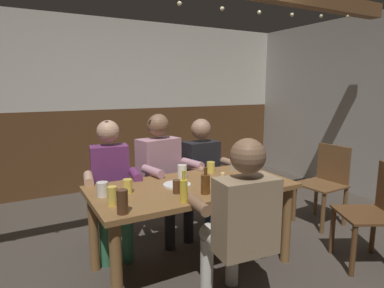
% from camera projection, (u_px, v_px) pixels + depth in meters
% --- Properties ---
extents(ground_plane, '(7.13, 7.13, 0.00)m').
position_uv_depth(ground_plane, '(191.00, 264.00, 2.86)').
color(ground_plane, '#423A33').
extents(back_wall_upper, '(5.94, 0.12, 1.30)m').
position_uv_depth(back_wall_upper, '(107.00, 64.00, 4.75)').
color(back_wall_upper, beige).
extents(back_wall_wainscot, '(5.94, 0.12, 1.20)m').
position_uv_depth(back_wall_wainscot, '(110.00, 149.00, 4.97)').
color(back_wall_wainscot, brown).
rests_on(back_wall_wainscot, ground_plane).
extents(dining_table, '(1.66, 0.83, 0.72)m').
position_uv_depth(dining_table, '(192.00, 197.00, 2.73)').
color(dining_table, brown).
rests_on(dining_table, ground_plane).
extents(person_0, '(0.52, 0.57, 1.22)m').
position_uv_depth(person_0, '(111.00, 181.00, 3.02)').
color(person_0, '#6B2D66').
rests_on(person_0, ground_plane).
extents(person_1, '(0.60, 0.59, 1.26)m').
position_uv_depth(person_1, '(162.00, 170.00, 3.28)').
color(person_1, '#B78493').
rests_on(person_1, ground_plane).
extents(person_2, '(0.53, 0.54, 1.19)m').
position_uv_depth(person_2, '(204.00, 168.00, 3.52)').
color(person_2, black).
rests_on(person_2, ground_plane).
extents(person_3, '(0.56, 0.54, 1.22)m').
position_uv_depth(person_3, '(240.00, 217.00, 2.17)').
color(person_3, '#997F60').
rests_on(person_3, ground_plane).
extents(chair_empty_near_right, '(0.46, 0.46, 0.88)m').
position_uv_depth(chair_empty_near_right, '(325.00, 182.00, 3.67)').
color(chair_empty_near_right, brown).
rests_on(chair_empty_near_right, ground_plane).
extents(chair_empty_near_left, '(0.59, 0.59, 0.88)m').
position_uv_depth(chair_empty_near_left, '(376.00, 212.00, 2.78)').
color(chair_empty_near_left, brown).
rests_on(chair_empty_near_left, ground_plane).
extents(table_candle, '(0.04, 0.04, 0.08)m').
position_uv_depth(table_candle, '(223.00, 177.00, 2.79)').
color(table_candle, '#F9E08C').
rests_on(table_candle, dining_table).
extents(condiment_caddy, '(0.14, 0.10, 0.05)m').
position_uv_depth(condiment_caddy, '(239.00, 167.00, 3.20)').
color(condiment_caddy, '#B2B7BC').
rests_on(condiment_caddy, dining_table).
extents(plate_0, '(0.25, 0.25, 0.01)m').
position_uv_depth(plate_0, '(252.00, 180.00, 2.81)').
color(plate_0, white).
rests_on(plate_0, dining_table).
extents(plate_1, '(0.23, 0.23, 0.01)m').
position_uv_depth(plate_1, '(177.00, 185.00, 2.69)').
color(plate_1, white).
rests_on(plate_1, dining_table).
extents(bottle_0, '(0.07, 0.07, 0.29)m').
position_uv_depth(bottle_0, '(248.00, 162.00, 3.02)').
color(bottle_0, red).
rests_on(bottle_0, dining_table).
extents(bottle_1, '(0.06, 0.06, 0.23)m').
position_uv_depth(bottle_1, '(184.00, 190.00, 2.29)').
color(bottle_1, gold).
rests_on(bottle_1, dining_table).
extents(bottle_2, '(0.07, 0.07, 0.21)m').
position_uv_depth(bottle_2, '(205.00, 184.00, 2.47)').
color(bottle_2, '#593314').
rests_on(bottle_2, dining_table).
extents(pint_glass_0, '(0.07, 0.07, 0.16)m').
position_uv_depth(pint_glass_0, '(122.00, 202.00, 2.08)').
color(pint_glass_0, '#4C2D19').
rests_on(pint_glass_0, dining_table).
extents(pint_glass_1, '(0.08, 0.08, 0.12)m').
position_uv_depth(pint_glass_1, '(182.00, 172.00, 2.88)').
color(pint_glass_1, white).
rests_on(pint_glass_1, dining_table).
extents(pint_glass_2, '(0.08, 0.08, 0.11)m').
position_uv_depth(pint_glass_2, '(102.00, 189.00, 2.42)').
color(pint_glass_2, white).
rests_on(pint_glass_2, dining_table).
extents(pint_glass_3, '(0.06, 0.06, 0.10)m').
position_uv_depth(pint_glass_3, '(177.00, 187.00, 2.49)').
color(pint_glass_3, '#4C2D19').
rests_on(pint_glass_3, dining_table).
extents(pint_glass_4, '(0.07, 0.07, 0.14)m').
position_uv_depth(pint_glass_4, '(112.00, 196.00, 2.23)').
color(pint_glass_4, '#E5C64C').
rests_on(pint_glass_4, dining_table).
extents(pint_glass_5, '(0.08, 0.08, 0.10)m').
position_uv_depth(pint_glass_5, '(211.00, 167.00, 3.09)').
color(pint_glass_5, '#E5C64C').
rests_on(pint_glass_5, dining_table).
extents(pint_glass_6, '(0.07, 0.07, 0.11)m').
position_uv_depth(pint_glass_6, '(128.00, 186.00, 2.50)').
color(pint_glass_6, '#E5C64C').
rests_on(pint_glass_6, dining_table).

